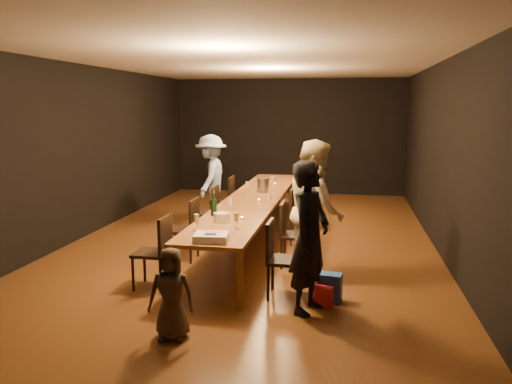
% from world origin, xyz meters
% --- Properties ---
extents(ground, '(10.00, 10.00, 0.00)m').
position_xyz_m(ground, '(0.00, 0.00, 0.00)').
color(ground, '#492112').
rests_on(ground, ground).
extents(room_shell, '(6.04, 10.04, 3.02)m').
position_xyz_m(room_shell, '(0.00, 0.00, 2.08)').
color(room_shell, black).
rests_on(room_shell, ground).
extents(table, '(0.90, 6.00, 0.75)m').
position_xyz_m(table, '(0.00, 0.00, 0.70)').
color(table, brown).
rests_on(table, ground).
extents(chair_right_0, '(0.42, 0.42, 0.93)m').
position_xyz_m(chair_right_0, '(0.85, -2.40, 0.47)').
color(chair_right_0, black).
rests_on(chair_right_0, ground).
extents(chair_right_1, '(0.42, 0.42, 0.93)m').
position_xyz_m(chair_right_1, '(0.85, -1.20, 0.47)').
color(chair_right_1, black).
rests_on(chair_right_1, ground).
extents(chair_right_2, '(0.42, 0.42, 0.93)m').
position_xyz_m(chair_right_2, '(0.85, 0.00, 0.47)').
color(chair_right_2, black).
rests_on(chair_right_2, ground).
extents(chair_right_3, '(0.42, 0.42, 0.93)m').
position_xyz_m(chair_right_3, '(0.85, 1.20, 0.47)').
color(chair_right_3, black).
rests_on(chair_right_3, ground).
extents(chair_left_0, '(0.42, 0.42, 0.93)m').
position_xyz_m(chair_left_0, '(-0.85, -2.40, 0.47)').
color(chair_left_0, black).
rests_on(chair_left_0, ground).
extents(chair_left_1, '(0.42, 0.42, 0.93)m').
position_xyz_m(chair_left_1, '(-0.85, -1.20, 0.47)').
color(chair_left_1, black).
rests_on(chair_left_1, ground).
extents(chair_left_2, '(0.42, 0.42, 0.93)m').
position_xyz_m(chair_left_2, '(-0.85, 0.00, 0.47)').
color(chair_left_2, black).
rests_on(chair_left_2, ground).
extents(chair_left_3, '(0.42, 0.42, 0.93)m').
position_xyz_m(chair_left_3, '(-0.85, 1.20, 0.47)').
color(chair_left_3, black).
rests_on(chair_left_3, ground).
extents(woman_birthday, '(0.60, 0.72, 1.70)m').
position_xyz_m(woman_birthday, '(1.16, -2.78, 0.85)').
color(woman_birthday, black).
rests_on(woman_birthday, ground).
extents(woman_tan, '(0.91, 1.05, 1.86)m').
position_xyz_m(woman_tan, '(1.15, -1.63, 0.93)').
color(woman_tan, beige).
rests_on(woman_tan, ground).
extents(man_blue, '(0.66, 1.12, 1.73)m').
position_xyz_m(man_blue, '(-1.15, 1.49, 0.86)').
color(man_blue, '#8FB1DD').
rests_on(man_blue, ground).
extents(child, '(0.48, 0.34, 0.93)m').
position_xyz_m(child, '(-0.12, -3.70, 0.46)').
color(child, '#3F3023').
rests_on(child, ground).
extents(gift_bag_red, '(0.22, 0.16, 0.24)m').
position_xyz_m(gift_bag_red, '(1.33, -2.65, 0.12)').
color(gift_bag_red, red).
rests_on(gift_bag_red, ground).
extents(gift_bag_blue, '(0.30, 0.22, 0.34)m').
position_xyz_m(gift_bag_blue, '(1.39, -2.46, 0.17)').
color(gift_bag_blue, '#274FA9').
rests_on(gift_bag_blue, ground).
extents(birthday_cake, '(0.42, 0.35, 0.09)m').
position_xyz_m(birthday_cake, '(0.04, -2.77, 0.79)').
color(birthday_cake, white).
rests_on(birthday_cake, table).
extents(plate_stack, '(0.29, 0.29, 0.12)m').
position_xyz_m(plate_stack, '(-0.09, -1.80, 0.81)').
color(plate_stack, silver).
rests_on(plate_stack, table).
extents(champagne_bottle, '(0.11, 0.11, 0.37)m').
position_xyz_m(champagne_bottle, '(-0.29, -1.45, 0.93)').
color(champagne_bottle, black).
rests_on(champagne_bottle, table).
extents(ice_bucket, '(0.28, 0.28, 0.24)m').
position_xyz_m(ice_bucket, '(0.04, 0.73, 0.87)').
color(ice_bucket, '#A8A8AC').
rests_on(ice_bucket, table).
extents(wineglass_0, '(0.06, 0.06, 0.21)m').
position_xyz_m(wineglass_0, '(-0.28, -2.31, 0.85)').
color(wineglass_0, beige).
rests_on(wineglass_0, table).
extents(wineglass_1, '(0.06, 0.06, 0.21)m').
position_xyz_m(wineglass_1, '(0.19, -2.15, 0.85)').
color(wineglass_1, beige).
rests_on(wineglass_1, table).
extents(wineglass_2, '(0.06, 0.06, 0.21)m').
position_xyz_m(wineglass_2, '(-0.12, -1.12, 0.85)').
color(wineglass_2, silver).
rests_on(wineglass_2, table).
extents(wineglass_3, '(0.06, 0.06, 0.21)m').
position_xyz_m(wineglass_3, '(0.38, -0.64, 0.85)').
color(wineglass_3, beige).
rests_on(wineglass_3, table).
extents(wineglass_4, '(0.06, 0.06, 0.21)m').
position_xyz_m(wineglass_4, '(-0.20, 0.48, 0.85)').
color(wineglass_4, silver).
rests_on(wineglass_4, table).
extents(wineglass_5, '(0.06, 0.06, 0.21)m').
position_xyz_m(wineglass_5, '(0.15, 1.23, 0.85)').
color(wineglass_5, silver).
rests_on(wineglass_5, table).
extents(tealight_near, '(0.05, 0.05, 0.03)m').
position_xyz_m(tealight_near, '(0.15, -1.62, 0.77)').
color(tealight_near, '#B2B7B2').
rests_on(tealight_near, table).
extents(tealight_mid, '(0.05, 0.05, 0.03)m').
position_xyz_m(tealight_mid, '(0.15, -0.28, 0.77)').
color(tealight_mid, '#B2B7B2').
rests_on(tealight_mid, table).
extents(tealight_far, '(0.05, 0.05, 0.03)m').
position_xyz_m(tealight_far, '(0.15, 1.53, 0.77)').
color(tealight_far, '#B2B7B2').
rests_on(tealight_far, table).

